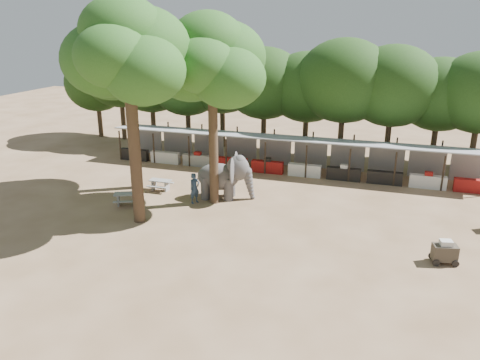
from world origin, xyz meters
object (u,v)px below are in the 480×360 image
(picnic_table_near, at_px, (127,197))
(cart_front, at_px, (445,252))
(yard_tree_left, at_px, (128,64))
(handler, at_px, (195,188))
(elephant, at_px, (225,176))
(picnic_table_far, at_px, (160,183))
(yard_tree_center, at_px, (127,53))
(yard_tree_back, at_px, (211,62))

(picnic_table_near, distance_m, cart_front, 18.02)
(yard_tree_left, bearing_deg, picnic_table_near, -70.16)
(handler, xyz_separation_m, picnic_table_near, (-3.83, -1.62, -0.46))
(elephant, bearing_deg, picnic_table_far, 170.43)
(yard_tree_center, height_order, handler, yard_tree_center)
(yard_tree_left, height_order, yard_tree_center, yard_tree_center)
(yard_tree_left, relative_size, picnic_table_far, 7.61)
(elephant, bearing_deg, picnic_table_near, -159.86)
(picnic_table_far, xyz_separation_m, cart_front, (17.18, -4.99, 0.10))
(cart_front, bearing_deg, picnic_table_far, 151.44)
(yard_tree_center, relative_size, picnic_table_far, 8.31)
(handler, distance_m, picnic_table_near, 4.19)
(picnic_table_near, bearing_deg, cart_front, -30.33)
(yard_tree_center, distance_m, handler, 9.14)
(yard_tree_center, relative_size, yard_tree_back, 1.06)
(cart_front, bearing_deg, yard_tree_center, 166.98)
(picnic_table_near, bearing_deg, yard_tree_left, 85.73)
(yard_tree_left, relative_size, picnic_table_near, 5.70)
(elephant, relative_size, picnic_table_near, 1.98)
(cart_front, bearing_deg, handler, 153.42)
(yard_tree_center, distance_m, yard_tree_back, 5.04)
(handler, relative_size, picnic_table_near, 0.99)
(yard_tree_left, bearing_deg, cart_front, -15.19)
(elephant, height_order, picnic_table_far, elephant)
(cart_front, bearing_deg, elephant, 146.03)
(yard_tree_left, bearing_deg, elephant, -1.75)
(yard_tree_back, xyz_separation_m, handler, (-1.00, -0.62, -7.58))
(yard_tree_center, bearing_deg, handler, 59.43)
(yard_tree_center, height_order, cart_front, yard_tree_center)
(handler, bearing_deg, picnic_table_near, 142.49)
(picnic_table_near, height_order, cart_front, cart_front)
(yard_tree_center, relative_size, elephant, 3.14)
(yard_tree_center, bearing_deg, picnic_table_near, 136.04)
(yard_tree_left, distance_m, yard_tree_back, 6.09)
(yard_tree_left, distance_m, handler, 8.95)
(picnic_table_near, xyz_separation_m, picnic_table_far, (0.73, 3.04, -0.02))
(picnic_table_far, bearing_deg, elephant, -0.56)
(cart_front, bearing_deg, yard_tree_left, 152.44)
(handler, bearing_deg, yard_tree_left, 101.72)
(elephant, xyz_separation_m, cart_front, (12.59, -4.98, -0.86))
(elephant, distance_m, picnic_table_near, 6.20)
(elephant, bearing_deg, yard_tree_center, -135.56)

